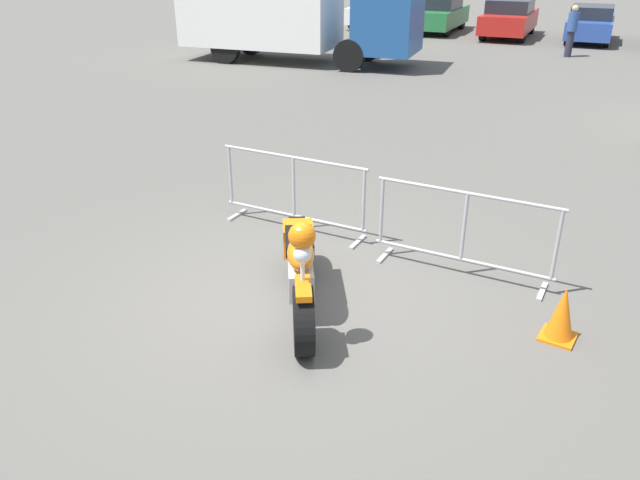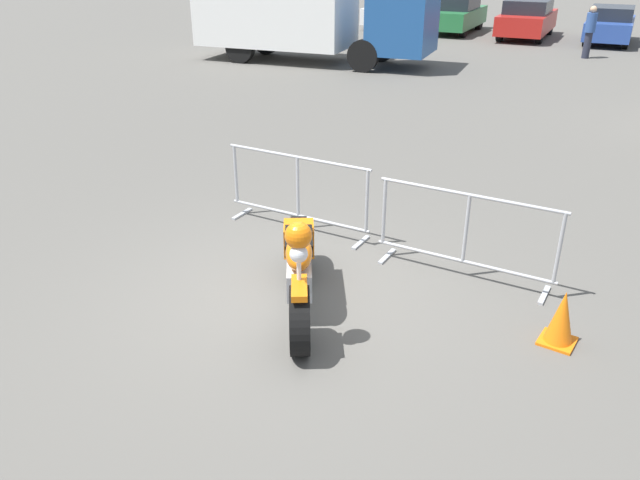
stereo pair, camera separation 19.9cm
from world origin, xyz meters
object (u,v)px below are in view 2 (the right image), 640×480
at_px(pedestrian, 590,30).
at_px(traffic_cone, 562,318).
at_px(crowd_barrier_far, 466,234).
at_px(parked_car_red, 527,19).
at_px(crowd_barrier_near, 298,192).
at_px(box_truck, 301,9).
at_px(parked_car_blue, 610,25).
at_px(motorcycle, 299,265).
at_px(parked_car_green, 455,14).
at_px(parked_car_white, 394,10).

bearing_deg(pedestrian, traffic_cone, 38.44).
bearing_deg(crowd_barrier_far, parked_car_red, 105.73).
relative_size(crowd_barrier_near, box_truck, 0.27).
relative_size(crowd_barrier_near, traffic_cone, 3.71).
relative_size(box_truck, parked_car_blue, 1.90).
relative_size(crowd_barrier_far, traffic_cone, 3.71).
relative_size(motorcycle, parked_car_red, 0.44).
bearing_deg(parked_car_blue, parked_car_green, 85.62).
xyz_separation_m(parked_car_white, parked_car_red, (6.21, -0.19, 0.04)).
bearing_deg(crowd_barrier_far, crowd_barrier_near, 180.00).
bearing_deg(crowd_barrier_far, parked_car_blue, 97.25).
distance_m(crowd_barrier_far, box_truck, 14.90).
relative_size(box_truck, pedestrian, 4.74).
height_order(box_truck, parked_car_white, box_truck).
relative_size(crowd_barrier_near, parked_car_blue, 0.52).
height_order(crowd_barrier_near, parked_car_green, parked_car_green).
bearing_deg(parked_car_blue, box_truck, 134.69).
relative_size(parked_car_green, pedestrian, 2.71).
bearing_deg(crowd_barrier_near, pedestrian, 90.28).
bearing_deg(pedestrian, crowd_barrier_far, 34.55).
height_order(parked_car_white, parked_car_blue, parked_car_white).
bearing_deg(motorcycle, parked_car_blue, 147.48).
distance_m(parked_car_green, pedestrian, 7.30).
height_order(parked_car_green, traffic_cone, parked_car_green).
height_order(motorcycle, parked_car_red, parked_car_red).
height_order(parked_car_green, parked_car_red, parked_car_red).
distance_m(crowd_barrier_far, parked_car_white, 23.85).
distance_m(crowd_barrier_near, crowd_barrier_far, 2.44).
xyz_separation_m(motorcycle, crowd_barrier_far, (1.22, 1.65, 0.04)).
xyz_separation_m(crowd_barrier_near, crowd_barrier_far, (2.44, 0.00, 0.00)).
distance_m(crowd_barrier_near, pedestrian, 16.81).
bearing_deg(parked_car_green, motorcycle, -169.24).
height_order(box_truck, parked_car_red, box_truck).
relative_size(parked_car_white, parked_car_green, 0.96).
height_order(crowd_barrier_near, parked_car_white, parked_car_white).
xyz_separation_m(crowd_barrier_far, box_truck, (-10.19, 10.82, 1.08)).
xyz_separation_m(crowd_barrier_far, pedestrian, (-2.52, 16.81, 0.37)).
bearing_deg(pedestrian, parked_car_green, -93.53).
height_order(motorcycle, crowd_barrier_far, motorcycle).
relative_size(parked_car_blue, pedestrian, 2.50).
height_order(parked_car_white, parked_car_green, parked_car_green).
distance_m(motorcycle, traffic_cone, 2.72).
xyz_separation_m(crowd_barrier_far, parked_car_green, (-8.86, 20.41, 0.20)).
height_order(crowd_barrier_far, parked_car_green, parked_car_green).
xyz_separation_m(crowd_barrier_near, box_truck, (-7.75, 10.82, 1.08)).
relative_size(parked_car_white, parked_car_blue, 1.04).
xyz_separation_m(crowd_barrier_far, traffic_cone, (1.35, -0.76, -0.27)).
height_order(crowd_barrier_far, parked_car_red, parked_car_red).
bearing_deg(crowd_barrier_far, motorcycle, -126.44).
bearing_deg(crowd_barrier_near, parked_car_red, 99.23).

